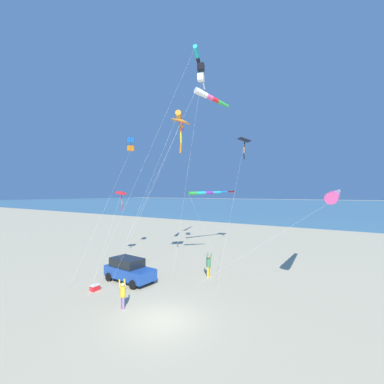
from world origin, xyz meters
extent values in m
plane|color=#C6B58C|center=(0.00, 0.00, 0.00)|extent=(600.00, 600.00, 0.00)
cube|color=teal|center=(-165.00, 0.00, 0.00)|extent=(240.00, 600.00, 0.01)
cube|color=#1E479E|center=(-3.47, -6.14, 0.75)|extent=(2.14, 4.42, 0.84)
cube|color=black|center=(-3.49, -6.49, 1.51)|extent=(1.80, 2.69, 0.68)
cylinder|color=black|center=(-4.29, -4.62, 0.33)|extent=(0.27, 0.67, 0.66)
cylinder|color=black|center=(-2.45, -4.75, 0.33)|extent=(0.27, 0.67, 0.66)
cylinder|color=black|center=(-4.49, -7.54, 0.33)|extent=(0.27, 0.67, 0.66)
cylinder|color=black|center=(-2.65, -7.67, 0.33)|extent=(0.27, 0.67, 0.66)
cube|color=red|center=(-0.77, -6.90, 0.18)|extent=(0.60, 0.40, 0.36)
cube|color=white|center=(-0.77, -6.90, 0.39)|extent=(0.62, 0.42, 0.06)
cube|color=gold|center=(-7.98, -1.46, 0.42)|extent=(0.35, 0.21, 0.84)
cylinder|color=#3D7F51|center=(-7.98, -1.46, 1.19)|extent=(0.44, 0.44, 0.69)
sphere|color=#A37551|center=(-7.98, -1.46, 1.67)|extent=(0.26, 0.26, 0.26)
cylinder|color=#3D7F51|center=(-8.12, -1.65, 1.71)|extent=(0.43, 0.17, 0.53)
cylinder|color=#3D7F51|center=(-8.18, -1.31, 1.71)|extent=(0.43, 0.17, 0.53)
cube|color=#8E6B9E|center=(0.17, -2.93, 0.37)|extent=(0.27, 0.32, 0.74)
cylinder|color=gold|center=(0.17, -2.93, 1.05)|extent=(0.46, 0.46, 0.61)
sphere|color=beige|center=(0.17, -2.93, 1.47)|extent=(0.23, 0.23, 0.23)
cylinder|color=gold|center=(0.23, -3.13, 1.51)|extent=(0.27, 0.37, 0.46)
cylinder|color=gold|center=(-0.04, -2.98, 1.51)|extent=(0.27, 0.37, 0.46)
pyramid|color=black|center=(-17.98, -2.04, 13.53)|extent=(1.91, 1.65, 0.82)
cylinder|color=black|center=(-18.01, -2.10, 13.46)|extent=(0.60, 1.05, 0.94)
cylinder|color=black|center=(-18.02, -2.14, 13.01)|extent=(0.16, 0.22, 0.76)
cylinder|color=orange|center=(-18.06, -2.22, 12.26)|extent=(0.22, 0.23, 0.76)
cylinder|color=black|center=(-18.06, -2.21, 11.52)|extent=(0.21, 0.24, 0.76)
cylinder|color=white|center=(-11.61, -0.71, 6.70)|extent=(12.80, 2.78, 13.40)
cylinder|color=#EF4C93|center=(-8.81, 7.72, 6.78)|extent=(1.38, 0.82, 0.90)
cylinder|color=#EF4C93|center=(-10.12, 7.73, 6.88)|extent=(1.37, 0.71, 0.79)
cylinder|color=#1EB7C6|center=(-11.43, 7.74, 6.97)|extent=(1.36, 0.60, 0.68)
cylinder|color=red|center=(-12.74, 7.75, 7.07)|extent=(1.35, 0.49, 0.57)
cylinder|color=white|center=(-14.05, 7.77, 7.17)|extent=(1.34, 0.38, 0.46)
cylinder|color=white|center=(-6.89, 3.24, 3.27)|extent=(2.53, 8.95, 6.54)
cylinder|color=orange|center=(-10.56, -6.46, 15.29)|extent=(1.14, 0.99, 0.73)
cylinder|color=red|center=(-11.34, -6.89, 15.15)|extent=(1.09, 0.92, 0.65)
cylinder|color=purple|center=(-12.11, -7.31, 15.01)|extent=(1.04, 0.84, 0.57)
cylinder|color=orange|center=(-12.88, -7.73, 14.87)|extent=(0.99, 0.76, 0.49)
cylinder|color=purple|center=(-13.65, -8.16, 14.73)|extent=(0.94, 0.68, 0.41)
cylinder|color=white|center=(-6.32, -6.84, 7.61)|extent=(7.72, 1.18, 15.21)
cylinder|color=white|center=(-5.59, -1.02, 14.86)|extent=(0.78, 0.72, 0.59)
cylinder|color=white|center=(-6.04, -0.77, 14.74)|extent=(0.74, 0.67, 0.54)
cylinder|color=#EF4C93|center=(-6.49, -0.53, 14.62)|extent=(0.70, 0.62, 0.49)
cylinder|color=red|center=(-6.94, -0.28, 14.49)|extent=(0.67, 0.56, 0.44)
cylinder|color=green|center=(-7.39, -0.03, 14.37)|extent=(0.63, 0.51, 0.38)
cylinder|color=green|center=(-7.83, 0.21, 14.25)|extent=(0.60, 0.46, 0.33)
cylinder|color=white|center=(-4.39, -4.78, 7.40)|extent=(1.98, 7.30, 14.80)
cube|color=blue|center=(-8.29, -11.12, 12.71)|extent=(0.58, 0.58, 0.53)
cube|color=orange|center=(-8.29, -11.12, 11.87)|extent=(0.58, 0.58, 0.53)
cylinder|color=black|center=(-8.58, -11.36, 12.29)|extent=(0.02, 0.02, 1.37)
cylinder|color=black|center=(-8.06, -11.41, 12.29)|extent=(0.02, 0.02, 1.37)
cylinder|color=black|center=(-8.53, -10.83, 12.29)|extent=(0.02, 0.02, 1.37)
cylinder|color=black|center=(-8.00, -10.88, 12.29)|extent=(0.02, 0.02, 1.37)
cylinder|color=white|center=(-4.54, -10.48, 5.80)|extent=(7.51, 1.28, 11.61)
pyramid|color=orange|center=(-7.33, -3.81, 13.50)|extent=(2.08, 1.47, 0.57)
cylinder|color=black|center=(-7.33, -3.84, 13.38)|extent=(0.19, 1.70, 0.50)
cylinder|color=orange|center=(-7.33, -3.87, 12.85)|extent=(0.16, 0.21, 0.89)
cylinder|color=yellow|center=(-7.33, -3.88, 11.96)|extent=(0.19, 0.21, 0.89)
cylinder|color=orange|center=(-7.33, -3.90, 11.08)|extent=(0.15, 0.22, 0.90)
cylinder|color=white|center=(-4.65, -5.27, 6.66)|extent=(5.38, 2.88, 13.31)
pyramid|color=red|center=(-7.89, -12.08, 7.17)|extent=(1.28, 0.83, 0.48)
cylinder|color=black|center=(-7.89, -12.11, 7.10)|extent=(0.03, 1.06, 0.50)
cylinder|color=red|center=(-7.91, -12.12, 6.75)|extent=(0.15, 0.12, 0.58)
cylinder|color=orange|center=(-7.95, -12.11, 6.18)|extent=(0.16, 0.14, 0.58)
cylinder|color=red|center=(-7.98, -12.11, 5.60)|extent=(0.13, 0.12, 0.58)
cylinder|color=white|center=(-3.60, -8.92, 3.53)|extent=(8.58, 6.40, 7.06)
cube|color=black|center=(-10.35, -3.63, 19.39)|extent=(0.82, 0.82, 0.63)
cube|color=white|center=(-10.35, -3.63, 18.38)|extent=(0.82, 0.82, 0.63)
cylinder|color=black|center=(-10.53, -4.04, 18.89)|extent=(0.02, 0.02, 1.64)
cylinder|color=black|center=(-9.94, -3.81, 18.89)|extent=(0.02, 0.02, 1.64)
cylinder|color=black|center=(-10.76, -3.45, 18.89)|extent=(0.02, 0.02, 1.64)
cylinder|color=black|center=(-10.17, -3.22, 18.89)|extent=(0.02, 0.02, 1.64)
cylinder|color=white|center=(-7.99, -3.58, 9.03)|extent=(4.72, 0.10, 18.06)
cylinder|color=#1EB7C6|center=(-11.25, -4.72, 21.68)|extent=(1.61, 1.02, 0.71)
cylinder|color=black|center=(-12.61, -5.29, 21.41)|extent=(1.58, 0.96, 0.65)
cylinder|color=#1EB7C6|center=(-13.98, -5.86, 21.15)|extent=(1.54, 0.90, 0.59)
cylinder|color=blue|center=(-15.34, -6.43, 20.89)|extent=(1.51, 0.83, 0.53)
cylinder|color=white|center=(-16.71, -7.00, 20.62)|extent=(1.48, 0.77, 0.46)
cylinder|color=white|center=(-6.57, -6.93, 10.85)|extent=(8.00, 4.99, 21.70)
cylinder|color=green|center=(-17.25, -8.92, 7.08)|extent=(1.35, 0.98, 0.51)
cylinder|color=#1EB7C6|center=(-18.38, -8.36, 7.12)|extent=(1.33, 0.93, 0.46)
cylinder|color=purple|center=(-19.52, -7.80, 7.17)|extent=(1.31, 0.89, 0.41)
cylinder|color=#1EB7C6|center=(-20.66, -7.25, 7.21)|extent=(1.28, 0.84, 0.35)
cylinder|color=blue|center=(-21.79, -6.69, 7.26)|extent=(1.26, 0.79, 0.30)
cylinder|color=red|center=(-22.93, -6.13, 7.30)|extent=(1.23, 0.75, 0.25)
cylinder|color=white|center=(-13.77, -5.52, 3.47)|extent=(5.83, 7.35, 6.94)
camera|label=1|loc=(11.11, 9.19, 7.09)|focal=24.03mm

